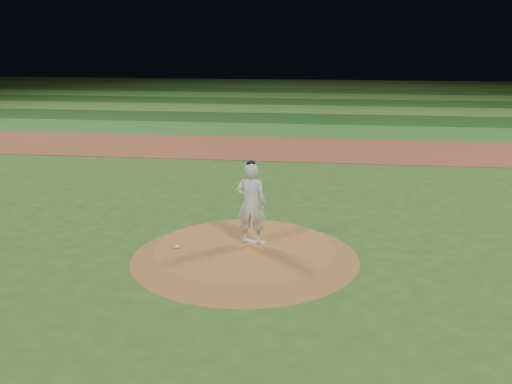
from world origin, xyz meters
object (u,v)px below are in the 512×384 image
at_px(pitching_rubber, 254,242).
at_px(rosin_bag, 177,247).
at_px(pitchers_mound, 245,252).
at_px(pitcher_on_mound, 251,203).

height_order(pitching_rubber, rosin_bag, rosin_bag).
xyz_separation_m(pitchers_mound, pitching_rubber, (0.17, 0.40, 0.14)).
bearing_deg(pitching_rubber, pitchers_mound, -95.05).
xyz_separation_m(pitching_rubber, rosin_bag, (-1.79, -0.66, 0.02)).
height_order(pitchers_mound, pitcher_on_mound, pitcher_on_mound).
relative_size(pitching_rubber, pitcher_on_mound, 0.28).
bearing_deg(rosin_bag, pitching_rubber, 20.23).
distance_m(rosin_bag, pitcher_on_mound, 2.07).
xyz_separation_m(rosin_bag, pitcher_on_mound, (1.72, 0.61, 0.98)).
distance_m(pitchers_mound, pitching_rubber, 0.45).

